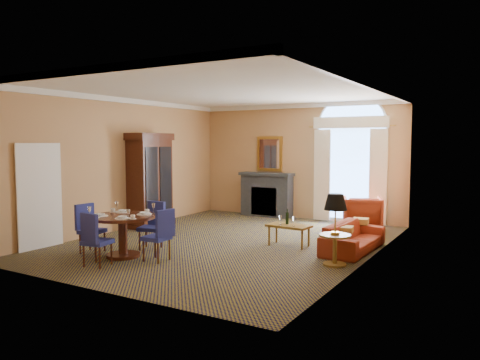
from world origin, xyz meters
The scene contains 12 objects.
ground centered at (0.00, 0.00, 0.00)m, with size 7.50×7.50×0.00m, color #121137.
room_envelope centered at (-0.03, 0.67, 2.51)m, with size 6.04×7.52×3.45m.
armoire centered at (-2.72, 0.60, 1.14)m, with size 0.68×1.20×2.36m.
dining_table centered at (-1.01, -2.09, 0.58)m, with size 1.24×1.24×0.98m.
dining_chair_north centered at (-1.00, -1.25, 0.54)m, with size 0.53×0.53×0.94m.
dining_chair_south centered at (-0.91, -2.87, 0.54)m, with size 0.48×0.49×0.94m.
dining_chair_east centered at (-0.19, -1.98, 0.54)m, with size 0.46×0.45×0.94m.
dining_chair_west centered at (-1.86, -2.14, 0.54)m, with size 0.51×0.51×0.94m.
sofa centered at (2.55, 0.55, 0.27)m, with size 1.88×0.73×0.55m, color #9C341C.
armchair centered at (2.10, 2.77, 0.42)m, with size 0.89×0.91×0.83m, color #9C341C.
coffee_table centered at (1.27, 0.32, 0.41)m, with size 0.90×0.54×0.76m.
side_table centered at (2.60, -0.67, 0.80)m, with size 0.55×0.55×1.22m.
Camera 1 is at (5.23, -8.38, 2.14)m, focal length 35.00 mm.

